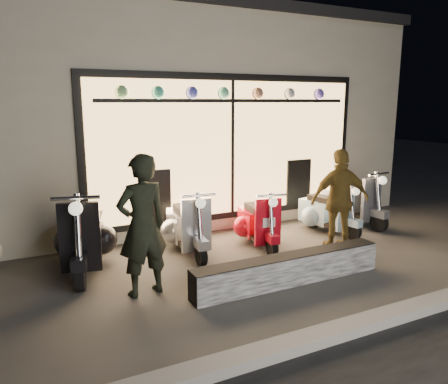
{
  "coord_description": "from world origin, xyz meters",
  "views": [
    {
      "loc": [
        -2.92,
        -5.14,
        2.38
      ],
      "look_at": [
        -0.04,
        0.6,
        1.05
      ],
      "focal_mm": 35.0,
      "sensor_mm": 36.0,
      "label": 1
    }
  ],
  "objects_px": {
    "graffiti_barrier": "(289,269)",
    "man": "(142,226)",
    "woman": "(340,200)",
    "scooter_red": "(257,222)",
    "scooter_silver": "(187,226)"
  },
  "relations": [
    {
      "from": "graffiti_barrier",
      "to": "scooter_red",
      "type": "relative_size",
      "value": 2.07
    },
    {
      "from": "graffiti_barrier",
      "to": "scooter_silver",
      "type": "relative_size",
      "value": 1.94
    },
    {
      "from": "woman",
      "to": "scooter_red",
      "type": "bearing_deg",
      "value": -21.43
    },
    {
      "from": "man",
      "to": "woman",
      "type": "distance_m",
      "value": 3.34
    },
    {
      "from": "scooter_silver",
      "to": "woman",
      "type": "distance_m",
      "value": 2.52
    },
    {
      "from": "scooter_red",
      "to": "woman",
      "type": "bearing_deg",
      "value": -27.83
    },
    {
      "from": "man",
      "to": "scooter_silver",
      "type": "bearing_deg",
      "value": -139.06
    },
    {
      "from": "man",
      "to": "woman",
      "type": "bearing_deg",
      "value": 174.86
    },
    {
      "from": "graffiti_barrier",
      "to": "scooter_silver",
      "type": "height_order",
      "value": "scooter_silver"
    },
    {
      "from": "graffiti_barrier",
      "to": "scooter_red",
      "type": "distance_m",
      "value": 1.71
    },
    {
      "from": "graffiti_barrier",
      "to": "man",
      "type": "distance_m",
      "value": 2.01
    },
    {
      "from": "scooter_red",
      "to": "man",
      "type": "relative_size",
      "value": 0.75
    },
    {
      "from": "scooter_silver",
      "to": "woman",
      "type": "relative_size",
      "value": 0.87
    },
    {
      "from": "man",
      "to": "woman",
      "type": "height_order",
      "value": "man"
    },
    {
      "from": "graffiti_barrier",
      "to": "man",
      "type": "height_order",
      "value": "man"
    }
  ]
}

